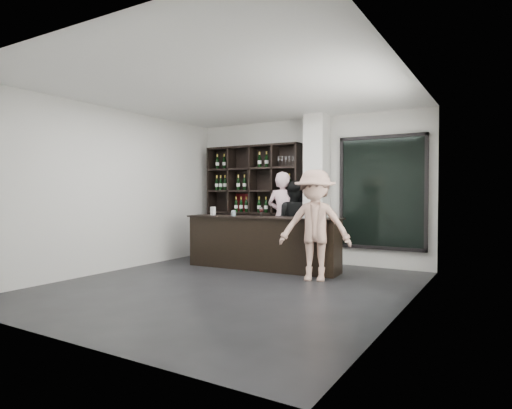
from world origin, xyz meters
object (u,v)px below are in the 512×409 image
Objects in this scene: wine_shelf at (253,202)px; taster_black at (294,222)px; taster_pink at (283,217)px; customer at (315,225)px; tasting_counter at (262,243)px.

wine_shelf reaches higher than taster_black.
taster_pink is at bearing -3.28° from taster_black.
customer is at bearing -36.19° from wine_shelf.
wine_shelf is 1.36× the size of customer.
customer is at bearing 130.45° from taster_pink.
tasting_counter is at bearing 89.86° from taster_pink.
customer is (1.23, -0.45, 0.40)m from tasting_counter.
taster_black is at bearing 112.10° from customer.
customer is (1.27, -1.35, -0.03)m from taster_pink.
taster_pink is (-0.04, 0.90, 0.43)m from tasting_counter.
wine_shelf is 1.32× the size of taster_pink.
tasting_counter is (0.85, -1.07, -0.72)m from wine_shelf.
tasting_counter is 1.66× the size of customer.
wine_shelf is 1.13m from taster_black.
taster_pink reaches higher than customer.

